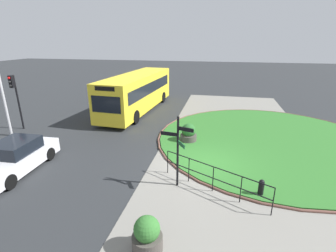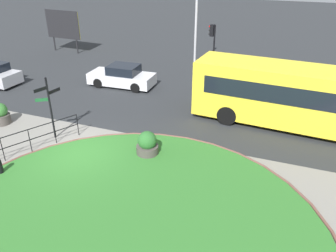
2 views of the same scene
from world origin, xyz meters
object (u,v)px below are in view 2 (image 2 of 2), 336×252
at_px(traffic_light_near, 212,39).
at_px(lamppost_tall, 196,15).
at_px(bus_yellow, 303,97).
at_px(car_far_lane, 122,77).
at_px(planter_kerbside, 147,145).
at_px(planter_near_signpost, 1,115).
at_px(bollard_foreground, 0,167).
at_px(billboard_left, 63,25).
at_px(signpost_directional, 49,104).

height_order(traffic_light_near, lamppost_tall, lamppost_tall).
relative_size(bus_yellow, car_far_lane, 2.47).
bearing_deg(traffic_light_near, car_far_lane, 40.67).
distance_m(traffic_light_near, planter_kerbside, 11.54).
xyz_separation_m(car_far_lane, planter_near_signpost, (-3.20, -7.21, -0.15)).
height_order(bollard_foreground, car_far_lane, car_far_lane).
height_order(billboard_left, planter_kerbside, billboard_left).
relative_size(billboard_left, planter_near_signpost, 3.17).
height_order(bollard_foreground, lamppost_tall, lamppost_tall).
height_order(traffic_light_near, billboard_left, traffic_light_near).
height_order(bollard_foreground, bus_yellow, bus_yellow).
bearing_deg(bus_yellow, traffic_light_near, -41.30).
relative_size(bus_yellow, traffic_light_near, 2.96).
xyz_separation_m(signpost_directional, planter_near_signpost, (-3.49, 0.27, -1.23)).
bearing_deg(car_far_lane, traffic_light_near, -142.94).
xyz_separation_m(signpost_directional, bollard_foreground, (-0.06, -3.28, -1.37)).
xyz_separation_m(bollard_foreground, traffic_light_near, (4.69, 14.78, 2.29)).
relative_size(bus_yellow, planter_kerbside, 9.49).
bearing_deg(planter_near_signpost, car_far_lane, 66.10).
bearing_deg(car_far_lane, bus_yellow, 166.68).
bearing_deg(bus_yellow, car_far_lane, -7.29).
height_order(car_far_lane, lamppost_tall, lamppost_tall).
bearing_deg(planter_kerbside, signpost_directional, -177.99).
height_order(bollard_foreground, traffic_light_near, traffic_light_near).
distance_m(car_far_lane, planter_near_signpost, 7.89).
height_order(signpost_directional, bus_yellow, bus_yellow).
bearing_deg(traffic_light_near, bus_yellow, 136.27).
xyz_separation_m(bus_yellow, planter_kerbside, (-6.02, -5.12, -1.14)).
bearing_deg(bus_yellow, signpost_directional, 29.96).
distance_m(lamppost_tall, planter_kerbside, 11.78).
distance_m(bollard_foreground, lamppost_tall, 15.47).
relative_size(signpost_directional, bus_yellow, 0.28).
height_order(signpost_directional, lamppost_tall, lamppost_tall).
bearing_deg(planter_kerbside, bollard_foreground, -144.55).
bearing_deg(traffic_light_near, signpost_directional, 69.51).
height_order(lamppost_tall, billboard_left, lamppost_tall).
distance_m(bus_yellow, lamppost_tall, 9.80).
distance_m(lamppost_tall, billboard_left, 12.97).
height_order(car_far_lane, billboard_left, billboard_left).
bearing_deg(signpost_directional, lamppost_tall, 72.79).
distance_m(signpost_directional, planter_kerbside, 4.94).
height_order(signpost_directional, car_far_lane, signpost_directional).
bearing_deg(bollard_foreground, billboard_left, 118.44).
distance_m(signpost_directional, lamppost_tall, 12.06).
height_order(bus_yellow, planter_near_signpost, bus_yellow).
relative_size(signpost_directional, planter_near_signpost, 2.69).
bearing_deg(billboard_left, bollard_foreground, -58.03).
relative_size(signpost_directional, planter_kerbside, 2.68).
height_order(lamppost_tall, planter_near_signpost, lamppost_tall).
relative_size(bollard_foreground, planter_kerbside, 0.64).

